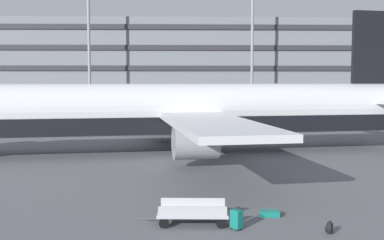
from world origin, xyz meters
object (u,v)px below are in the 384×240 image
(suitcase_navy, at_px, (236,219))
(baggage_cart, at_px, (193,212))
(airliner, at_px, (178,112))
(backpack_black, at_px, (329,228))
(suitcase_teal, at_px, (269,213))

(suitcase_navy, height_order, baggage_cart, baggage_cart)
(airliner, bearing_deg, backpack_black, -74.57)
(suitcase_teal, bearing_deg, backpack_black, -53.27)
(suitcase_teal, height_order, backpack_black, backpack_black)
(backpack_black, distance_m, baggage_cart, 4.89)
(airliner, distance_m, suitcase_navy, 18.73)
(airliner, distance_m, baggage_cart, 17.90)
(airliner, relative_size, backpack_black, 81.31)
(airliner, xyz_separation_m, suitcase_teal, (3.59, -16.79, -2.92))
(backpack_black, bearing_deg, suitcase_teal, 126.73)
(airliner, distance_m, suitcase_teal, 17.42)
(airliner, relative_size, baggage_cart, 12.20)
(backpack_black, xyz_separation_m, baggage_cart, (-4.71, 1.31, 0.21))
(suitcase_teal, bearing_deg, airliner, 102.08)
(airliner, height_order, baggage_cart, airliner)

